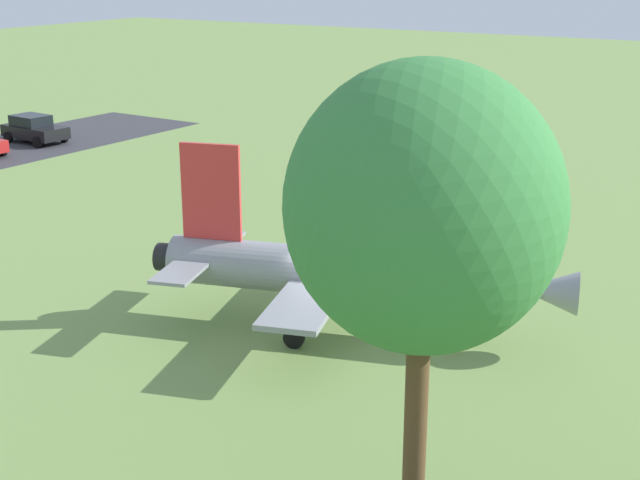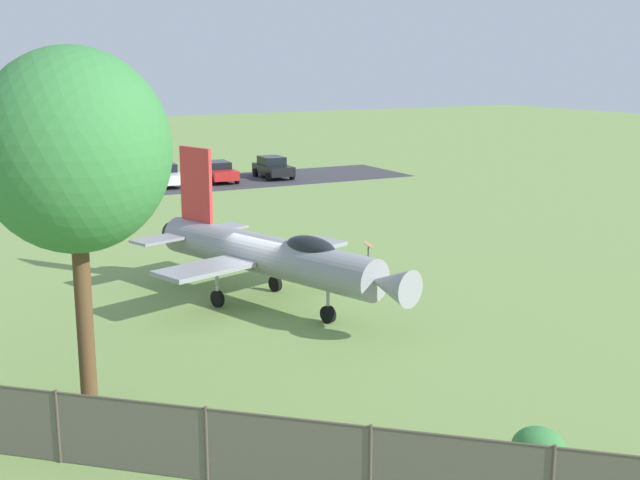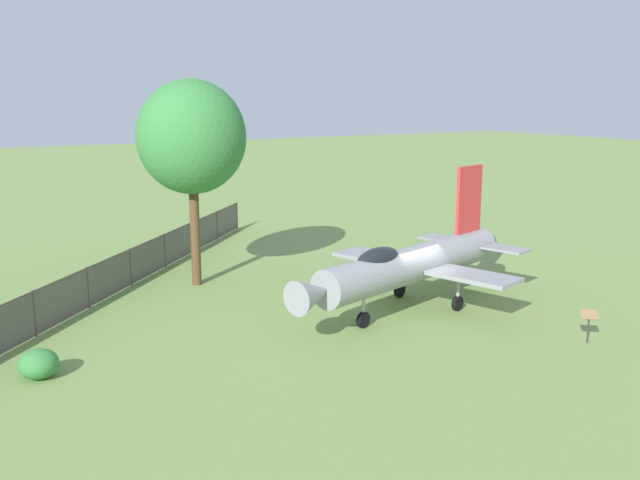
# 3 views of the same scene
# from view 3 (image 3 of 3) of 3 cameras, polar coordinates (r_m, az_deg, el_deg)

# --- Properties ---
(ground_plane) EXTENTS (200.00, 200.00, 0.00)m
(ground_plane) POSITION_cam_3_polar(r_m,az_deg,el_deg) (28.37, 7.51, -5.56)
(ground_plane) COLOR #75934C
(display_jet) EXTENTS (12.05, 8.19, 5.41)m
(display_jet) POSITION_cam_3_polar(r_m,az_deg,el_deg) (27.60, 7.21, -1.92)
(display_jet) COLOR gray
(display_jet) RESTS_ON ground_plane
(shade_tree) EXTENTS (4.72, 4.64, 9.04)m
(shade_tree) POSITION_cam_3_polar(r_m,az_deg,el_deg) (31.11, -10.35, 8.15)
(shade_tree) COLOR brown
(shade_tree) RESTS_ON ground_plane
(perimeter_fence) EXTENTS (21.56, 22.76, 1.70)m
(perimeter_fence) POSITION_cam_3_polar(r_m,az_deg,el_deg) (30.92, -16.61, -2.78)
(perimeter_fence) COLOR #4C4238
(perimeter_fence) RESTS_ON ground_plane
(shrub_near_fence) EXTENTS (1.19, 1.16, 0.91)m
(shrub_near_fence) POSITION_cam_3_polar(r_m,az_deg,el_deg) (23.03, -21.83, -9.30)
(shrub_near_fence) COLOR #387F3D
(shrub_near_fence) RESTS_ON ground_plane
(info_plaque) EXTENTS (0.72, 0.68, 1.14)m
(info_plaque) POSITION_cam_3_polar(r_m,az_deg,el_deg) (25.86, 20.95, -6.01)
(info_plaque) COLOR #333333
(info_plaque) RESTS_ON ground_plane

